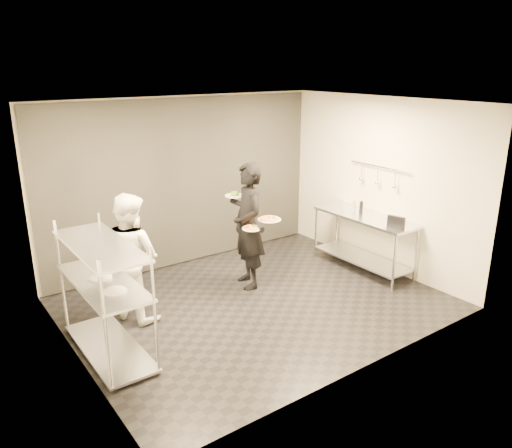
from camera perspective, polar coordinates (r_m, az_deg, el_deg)
room_shell at (r=7.68m, az=-5.15°, el=3.67°), size 5.00×4.00×2.80m
pass_rack at (r=6.04m, az=-16.91°, el=-7.55°), size 0.60×1.60×1.50m
prep_counter at (r=8.37m, az=12.20°, el=-1.00°), size 0.60×1.80×0.92m
utensil_rail at (r=8.31m, az=13.77°, el=5.35°), size 0.07×1.20×0.31m
waiter at (r=7.46m, az=-0.87°, el=-0.22°), size 0.63×0.80×1.92m
chef at (r=6.77m, az=-14.12°, el=-3.64°), size 0.91×1.02×1.72m
pizza_plate_near at (r=7.21m, az=-0.47°, el=-0.44°), size 0.28×0.28×0.05m
pizza_plate_far at (r=7.33m, az=1.54°, el=0.59°), size 0.34×0.34×0.05m
salad_plate at (r=7.51m, az=-2.46°, el=3.40°), size 0.29×0.29×0.07m
pos_monitor at (r=7.73m, az=15.71°, el=0.18°), size 0.12×0.27×0.19m
bottle_green at (r=8.41m, az=9.71°, el=2.12°), size 0.06×0.06×0.22m
bottle_clear at (r=8.44m, az=11.14°, el=2.01°), size 0.06×0.06×0.20m
bottle_dark at (r=8.37m, az=11.92°, el=1.87°), size 0.06×0.06×0.21m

